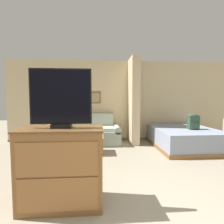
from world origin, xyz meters
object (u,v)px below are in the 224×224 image
object	(u,v)px
tv_dresser	(62,167)
bed	(184,137)
backpack	(193,121)
coffee_table	(91,139)
table_lamp	(54,117)
couch	(92,133)
tv	(61,99)

from	to	relation	value
tv_dresser	bed	xyz separation A→B (m)	(2.83, 2.50, -0.22)
tv_dresser	backpack	xyz separation A→B (m)	(2.99, 2.30, 0.26)
coffee_table	table_lamp	size ratio (longest dim) A/B	1.84
couch	tv_dresser	world-z (taller)	tv_dresser
couch	table_lamp	size ratio (longest dim) A/B	4.81
bed	backpack	size ratio (longest dim) A/B	4.66
table_lamp	tv	size ratio (longest dim) A/B	0.48
tv_dresser	bed	world-z (taller)	tv_dresser
couch	backpack	xyz separation A→B (m)	(2.75, -0.80, 0.44)
tv	bed	xyz separation A→B (m)	(2.83, 2.50, -1.08)
backpack	tv_dresser	bearing A→B (deg)	-142.40
couch	bed	distance (m)	2.66
table_lamp	tv_dresser	distance (m)	3.18
coffee_table	tv	size ratio (longest dim) A/B	0.88
tv_dresser	backpack	size ratio (longest dim) A/B	2.44
table_lamp	bed	distance (m)	3.78
bed	backpack	xyz separation A→B (m)	(0.16, -0.20, 0.48)
table_lamp	couch	bearing A→B (deg)	3.29
couch	coffee_table	bearing A→B (deg)	-89.31
coffee_table	bed	distance (m)	2.61
coffee_table	table_lamp	bearing A→B (deg)	141.69
couch	tv	size ratio (longest dim) A/B	2.30
table_lamp	bed	bearing A→B (deg)	-8.26
bed	tv_dresser	bearing A→B (deg)	-138.55
bed	backpack	bearing A→B (deg)	-51.52
coffee_table	tv_dresser	distance (m)	2.18
tv_dresser	backpack	distance (m)	3.78
table_lamp	coffee_table	bearing A→B (deg)	-38.31
tv	couch	bearing A→B (deg)	85.66
couch	table_lamp	world-z (taller)	table_lamp
coffee_table	backpack	xyz separation A→B (m)	(2.74, 0.14, 0.39)
coffee_table	backpack	bearing A→B (deg)	3.02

